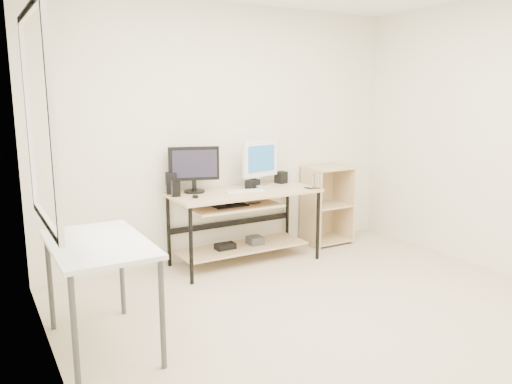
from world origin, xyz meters
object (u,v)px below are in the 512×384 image
Objects in this scene: desk at (242,212)px; black_monitor at (194,166)px; audio_controller at (176,189)px; shelf_unit at (325,204)px; white_imac at (260,160)px; side_table at (99,253)px.

black_monitor is (-0.44, 0.17, 0.47)m from desk.
audio_controller is at bearing 174.39° from desk.
desk is at bearing -172.23° from shelf_unit.
shelf_unit is 1.85× the size of white_imac.
side_table is 1.11× the size of shelf_unit.
audio_controller is (-0.68, 0.07, 0.29)m from desk.
shelf_unit is at bearing 8.84° from audio_controller.
black_monitor is (1.21, 1.23, 0.34)m from side_table.
audio_controller is at bearing 49.01° from side_table.
shelf_unit is (1.18, 0.16, -0.09)m from desk.
shelf_unit is 1.05m from white_imac.
side_table is 2.06× the size of white_imac.
black_monitor is 1.00× the size of white_imac.
audio_controller is at bearing -138.73° from black_monitor.
side_table is at bearing -125.07° from audio_controller.
black_monitor reaches higher than side_table.
black_monitor is at bearing 179.68° from shelf_unit.
audio_controller is at bearing -177.09° from shelf_unit.
black_monitor is at bearing 159.01° from desk.
desk is 3.09× the size of black_monitor.
desk is at bearing 32.65° from side_table.
desk is 9.65× the size of audio_controller.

